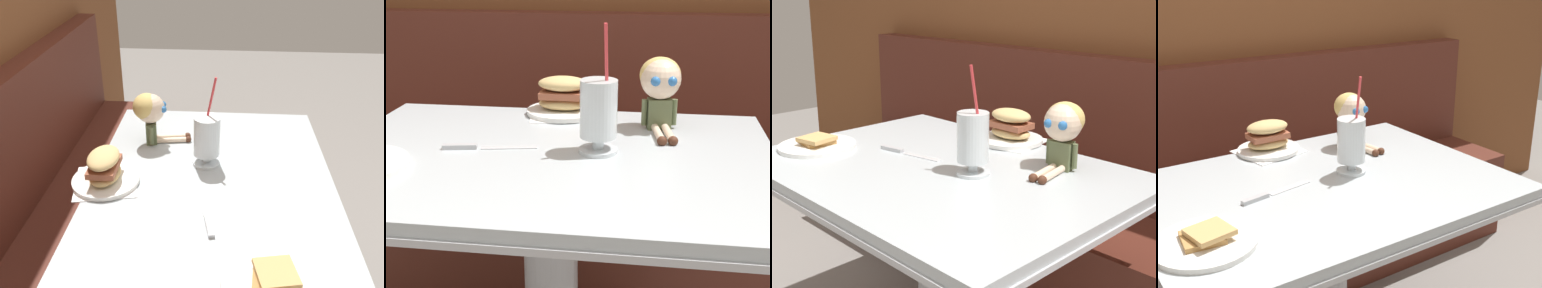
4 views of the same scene
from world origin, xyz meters
TOP-DOWN VIEW (x-y plane):
  - wood_panel_wall at (0.00, 1.05)m, footprint 4.40×0.08m
  - booth_bench at (0.00, 0.81)m, footprint 2.60×0.48m
  - diner_table at (0.00, 0.18)m, footprint 1.11×0.81m
  - toast_plate at (-0.42, 0.02)m, footprint 0.25×0.25m
  - milkshake_glass at (0.12, 0.20)m, footprint 0.10×0.10m
  - sandwich_plate at (-0.02, 0.53)m, footprint 0.24×0.24m
  - butter_knife at (-0.19, 0.19)m, footprint 0.23×0.06m
  - seated_doll at (0.26, 0.42)m, footprint 0.13×0.23m

SIDE VIEW (x-z plane):
  - booth_bench at x=0.00m, z-range -0.17..0.83m
  - diner_table at x=0.00m, z-range 0.17..0.91m
  - butter_knife at x=-0.19m, z-range 0.74..0.75m
  - toast_plate at x=-0.42m, z-range 0.73..0.77m
  - sandwich_plate at x=-0.02m, z-range 0.73..0.84m
  - milkshake_glass at x=0.12m, z-range 0.68..1.00m
  - seated_doll at x=0.26m, z-range 0.77..0.97m
  - wood_panel_wall at x=0.00m, z-range 0.00..2.40m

